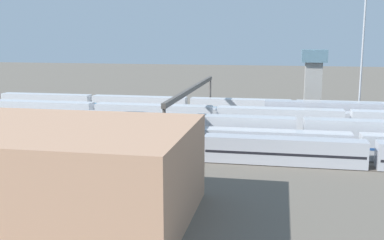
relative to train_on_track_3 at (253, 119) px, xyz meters
name	(u,v)px	position (x,y,z in m)	size (l,w,h in m)	color
ground_plane	(230,133)	(4.09, 5.00, -1.99)	(400.00, 400.00, 0.00)	#60594F
track_bed_0	(239,115)	(4.09, -15.00, -1.93)	(140.00, 2.80, 0.12)	#4C443D
track_bed_1	(237,119)	(4.09, -10.00, -1.93)	(140.00, 2.80, 0.12)	#4C443D
track_bed_2	(235,123)	(4.09, -5.00, -1.93)	(140.00, 2.80, 0.12)	#3D3833
track_bed_3	(232,128)	(4.09, 0.00, -1.93)	(140.00, 2.80, 0.12)	#4C443D
track_bed_4	(230,133)	(4.09, 5.00, -1.93)	(140.00, 2.80, 0.12)	#3D3833
track_bed_5	(227,139)	(4.09, 10.00, -1.93)	(140.00, 2.80, 0.12)	#4C443D
track_bed_6	(223,145)	(4.09, 15.00, -1.93)	(140.00, 2.80, 0.12)	#4C443D
track_bed_7	(219,152)	(4.09, 20.00, -1.93)	(140.00, 2.80, 0.12)	#4C443D
track_bed_8	(215,160)	(4.09, 25.00, -1.93)	(140.00, 2.80, 0.12)	#4C443D
train_on_track_3	(253,119)	(0.00, 0.00, 0.00)	(119.80, 3.06, 3.80)	#B7BABF
train_on_track_0	(240,107)	(3.93, -15.00, 0.03)	(119.80, 3.06, 3.80)	silver
train_on_track_4	(215,119)	(7.01, 5.00, 0.63)	(95.60, 3.00, 5.00)	silver
train_on_track_8	(187,146)	(8.33, 25.00, 0.05)	(139.00, 3.06, 4.40)	black
train_on_track_6	(299,133)	(-8.45, 15.00, 0.63)	(95.60, 3.00, 5.00)	#B7BABF
train_on_track_7	(356,146)	(-16.61, 20.00, 0.02)	(47.20, 3.06, 3.80)	#B7BABF
light_mast_0	(364,25)	(-22.71, -18.31, 18.56)	(2.80, 0.70, 33.16)	#9EA0A5
signal_gantry	(193,92)	(11.27, 5.00, 5.81)	(0.70, 45.00, 8.80)	#4C4742
maintenance_shed	(9,169)	(22.20, 49.42, 2.80)	(37.94, 19.29, 9.57)	tan
control_tower	(313,75)	(-12.84, -25.90, 6.69)	(6.00, 6.00, 14.95)	gray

